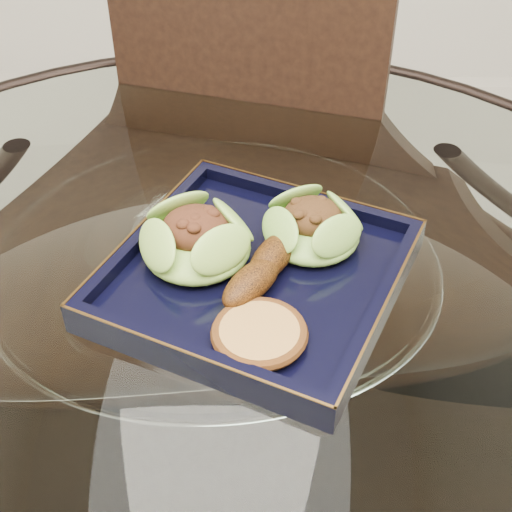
{
  "coord_description": "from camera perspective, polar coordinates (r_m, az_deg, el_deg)",
  "views": [
    {
      "loc": [
        0.05,
        -0.51,
        1.26
      ],
      "look_at": [
        0.04,
        0.01,
        0.8
      ],
      "focal_mm": 50.0,
      "sensor_mm": 36.0,
      "label": 1
    }
  ],
  "objects": [
    {
      "name": "lettuce_wrap_left",
      "position": [
        0.72,
        -4.78,
        1.11
      ],
      "size": [
        0.13,
        0.13,
        0.04
      ],
      "primitive_type": "ellipsoid",
      "rotation": [
        0.0,
        0.0,
        0.18
      ],
      "color": "#659F2E",
      "rests_on": "navy_plate"
    },
    {
      "name": "roasted_plantain",
      "position": [
        0.71,
        1.38,
        0.03
      ],
      "size": [
        0.1,
        0.16,
        0.03
      ],
      "primitive_type": "ellipsoid",
      "rotation": [
        0.0,
        0.0,
        1.09
      ],
      "color": "#552A09",
      "rests_on": "navy_plate"
    },
    {
      "name": "dining_table",
      "position": [
        0.84,
        -2.71,
        -11.25
      ],
      "size": [
        1.13,
        1.13,
        0.77
      ],
      "color": "white",
      "rests_on": "ground"
    },
    {
      "name": "lettuce_wrap_right",
      "position": [
        0.74,
        4.52,
        2.16
      ],
      "size": [
        0.11,
        0.11,
        0.04
      ],
      "primitive_type": "ellipsoid",
      "rotation": [
        0.0,
        0.0,
        0.12
      ],
      "color": "#538D28",
      "rests_on": "navy_plate"
    },
    {
      "name": "navy_plate",
      "position": [
        0.72,
        0.0,
        -1.81
      ],
      "size": [
        0.36,
        0.36,
        0.02
      ],
      "primitive_type": "cube",
      "rotation": [
        0.0,
        0.0,
        -0.42
      ],
      "color": "black",
      "rests_on": "dining_table"
    },
    {
      "name": "crumb_patty",
      "position": [
        0.64,
        0.27,
        -6.32
      ],
      "size": [
        0.09,
        0.09,
        0.01
      ],
      "primitive_type": "cylinder",
      "rotation": [
        0.0,
        0.0,
        -0.2
      ],
      "color": "#BD863F",
      "rests_on": "navy_plate"
    },
    {
      "name": "dining_chair",
      "position": [
        1.09,
        -2.33,
        -0.84
      ],
      "size": [
        0.5,
        0.5,
        0.95
      ],
      "rotation": [
        0.0,
        0.0,
        -0.26
      ],
      "color": "black",
      "rests_on": "ground"
    }
  ]
}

